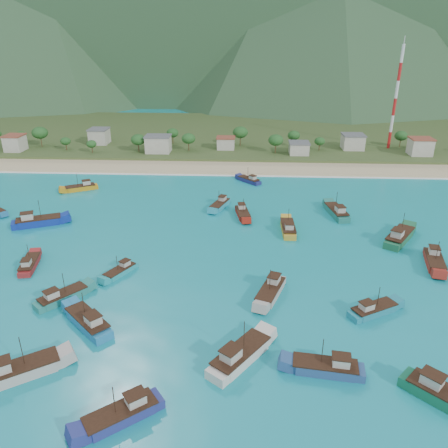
{
  "coord_description": "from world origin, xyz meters",
  "views": [
    {
      "loc": [
        1.82,
        -83.75,
        47.49
      ],
      "look_at": [
        -3.31,
        18.0,
        3.0
      ],
      "focal_mm": 35.0,
      "sensor_mm": 36.0,
      "label": 1
    }
  ],
  "objects_px": {
    "boat_6": "(399,237)",
    "boat_9": "(337,212)",
    "boat_22": "(120,272)",
    "boat_27": "(19,371)",
    "boat_29": "(446,398)",
    "boat_13": "(271,292)",
    "boat_8": "(38,222)",
    "boat_5": "(30,265)",
    "boat_21": "(81,188)",
    "boat_4": "(288,229)",
    "boat_11": "(326,368)",
    "boat_23": "(62,297)",
    "boat_12": "(220,205)",
    "boat_25": "(434,261)",
    "boat_15": "(240,356)",
    "boat_28": "(373,310)",
    "boat_16": "(122,415)",
    "radio_tower": "(396,98)",
    "boat_20": "(249,180)",
    "boat_2": "(88,322)",
    "boat_14": "(243,214)"
  },
  "relations": [
    {
      "from": "boat_4",
      "to": "boat_9",
      "type": "distance_m",
      "value": 18.98
    },
    {
      "from": "boat_16",
      "to": "boat_5",
      "type": "bearing_deg",
      "value": 1.32
    },
    {
      "from": "boat_2",
      "to": "boat_6",
      "type": "bearing_deg",
      "value": -15.78
    },
    {
      "from": "boat_8",
      "to": "boat_21",
      "type": "xyz_separation_m",
      "value": [
        1.5,
        28.95,
        -0.25
      ]
    },
    {
      "from": "boat_28",
      "to": "boat_29",
      "type": "distance_m",
      "value": 21.6
    },
    {
      "from": "boat_8",
      "to": "boat_14",
      "type": "xyz_separation_m",
      "value": [
        55.17,
        9.31,
        -0.29
      ]
    },
    {
      "from": "boat_25",
      "to": "boat_22",
      "type": "bearing_deg",
      "value": 18.86
    },
    {
      "from": "boat_5",
      "to": "boat_27",
      "type": "bearing_deg",
      "value": -78.46
    },
    {
      "from": "boat_20",
      "to": "boat_29",
      "type": "relative_size",
      "value": 0.76
    },
    {
      "from": "boat_6",
      "to": "boat_11",
      "type": "xyz_separation_m",
      "value": [
        -25.75,
        -47.42,
        -0.22
      ]
    },
    {
      "from": "boat_9",
      "to": "boat_12",
      "type": "height_order",
      "value": "boat_9"
    },
    {
      "from": "radio_tower",
      "to": "boat_5",
      "type": "xyz_separation_m",
      "value": [
        -109.62,
        -109.22,
        -22.07
      ]
    },
    {
      "from": "boat_6",
      "to": "boat_22",
      "type": "bearing_deg",
      "value": -128.74
    },
    {
      "from": "boat_12",
      "to": "boat_29",
      "type": "xyz_separation_m",
      "value": [
        35.93,
        -73.58,
        0.24
      ]
    },
    {
      "from": "boat_9",
      "to": "boat_28",
      "type": "relative_size",
      "value": 1.22
    },
    {
      "from": "boat_2",
      "to": "boat_12",
      "type": "xyz_separation_m",
      "value": [
        19.8,
        58.89,
        -0.19
      ]
    },
    {
      "from": "boat_23",
      "to": "boat_15",
      "type": "bearing_deg",
      "value": 16.88
    },
    {
      "from": "boat_22",
      "to": "boat_20",
      "type": "bearing_deg",
      "value": -83.68
    },
    {
      "from": "boat_22",
      "to": "boat_12",
      "type": "bearing_deg",
      "value": -85.79
    },
    {
      "from": "boat_4",
      "to": "boat_29",
      "type": "xyz_separation_m",
      "value": [
        17.12,
        -57.04,
        0.12
      ]
    },
    {
      "from": "boat_15",
      "to": "boat_22",
      "type": "height_order",
      "value": "boat_15"
    },
    {
      "from": "boat_15",
      "to": "boat_21",
      "type": "bearing_deg",
      "value": 160.61
    },
    {
      "from": "boat_12",
      "to": "boat_16",
      "type": "distance_m",
      "value": 79.04
    },
    {
      "from": "boat_6",
      "to": "boat_9",
      "type": "xyz_separation_m",
      "value": [
        -12.48,
        16.29,
        -0.12
      ]
    },
    {
      "from": "boat_27",
      "to": "boat_29",
      "type": "xyz_separation_m",
      "value": [
        61.98,
        -2.07,
        -0.02
      ]
    },
    {
      "from": "boat_9",
      "to": "boat_8",
      "type": "bearing_deg",
      "value": 177.37
    },
    {
      "from": "boat_4",
      "to": "boat_12",
      "type": "height_order",
      "value": "boat_4"
    },
    {
      "from": "boat_12",
      "to": "boat_28",
      "type": "xyz_separation_m",
      "value": [
        31.42,
        -52.45,
        -0.0
      ]
    },
    {
      "from": "boat_25",
      "to": "boat_16",
      "type": "bearing_deg",
      "value": 50.66
    },
    {
      "from": "boat_13",
      "to": "boat_22",
      "type": "height_order",
      "value": "boat_13"
    },
    {
      "from": "boat_13",
      "to": "boat_22",
      "type": "relative_size",
      "value": 1.34
    },
    {
      "from": "boat_16",
      "to": "boat_29",
      "type": "distance_m",
      "value": 44.66
    },
    {
      "from": "boat_6",
      "to": "boat_23",
      "type": "distance_m",
      "value": 79.61
    },
    {
      "from": "boat_14",
      "to": "boat_28",
      "type": "xyz_separation_m",
      "value": [
        24.61,
        -46.06,
        -0.01
      ]
    },
    {
      "from": "boat_11",
      "to": "boat_22",
      "type": "xyz_separation_m",
      "value": [
        -39.39,
        27.86,
        -0.26
      ]
    },
    {
      "from": "boat_5",
      "to": "boat_21",
      "type": "height_order",
      "value": "boat_21"
    },
    {
      "from": "boat_27",
      "to": "boat_13",
      "type": "bearing_deg",
      "value": 88.58
    },
    {
      "from": "boat_9",
      "to": "boat_25",
      "type": "xyz_separation_m",
      "value": [
        16.43,
        -28.22,
        -0.08
      ]
    },
    {
      "from": "boat_27",
      "to": "boat_29",
      "type": "bearing_deg",
      "value": 54.56
    },
    {
      "from": "boat_4",
      "to": "boat_6",
      "type": "distance_m",
      "value": 27.55
    },
    {
      "from": "boat_13",
      "to": "boat_14",
      "type": "xyz_separation_m",
      "value": [
        -5.98,
        40.74,
        -0.12
      ]
    },
    {
      "from": "boat_5",
      "to": "boat_21",
      "type": "relative_size",
      "value": 0.92
    },
    {
      "from": "boat_23",
      "to": "boat_29",
      "type": "bearing_deg",
      "value": 21.27
    },
    {
      "from": "radio_tower",
      "to": "boat_13",
      "type": "xyz_separation_m",
      "value": [
        -56.85,
        -117.82,
        -21.89
      ]
    },
    {
      "from": "boat_12",
      "to": "boat_25",
      "type": "bearing_deg",
      "value": 166.71
    },
    {
      "from": "boat_6",
      "to": "boat_11",
      "type": "bearing_deg",
      "value": -83.96
    },
    {
      "from": "boat_5",
      "to": "radio_tower",
      "type": "bearing_deg",
      "value": 33.56
    },
    {
      "from": "boat_6",
      "to": "boat_9",
      "type": "height_order",
      "value": "boat_6"
    },
    {
      "from": "boat_5",
      "to": "boat_29",
      "type": "xyz_separation_m",
      "value": [
        75.9,
        -35.05,
        0.29
      ]
    },
    {
      "from": "boat_15",
      "to": "boat_16",
      "type": "relative_size",
      "value": 1.15
    }
  ]
}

